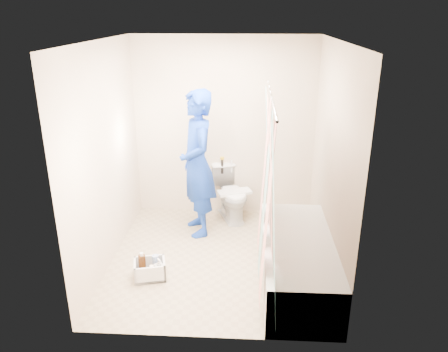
# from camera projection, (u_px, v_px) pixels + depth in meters

# --- Properties ---
(floor) EXTENTS (2.60, 2.60, 0.00)m
(floor) POSITION_uv_depth(u_px,v_px,m) (218.00, 258.00, 5.02)
(floor) COLOR tan
(floor) RESTS_ON ground
(ceiling) EXTENTS (2.40, 2.60, 0.02)m
(ceiling) POSITION_uv_depth(u_px,v_px,m) (217.00, 41.00, 4.17)
(ceiling) COLOR white
(ceiling) RESTS_ON wall_back
(wall_back) EXTENTS (2.40, 0.02, 2.40)m
(wall_back) POSITION_uv_depth(u_px,v_px,m) (224.00, 128.00, 5.81)
(wall_back) COLOR beige
(wall_back) RESTS_ON ground
(wall_front) EXTENTS (2.40, 0.02, 2.40)m
(wall_front) POSITION_uv_depth(u_px,v_px,m) (205.00, 213.00, 3.38)
(wall_front) COLOR beige
(wall_front) RESTS_ON ground
(wall_left) EXTENTS (0.02, 2.60, 2.40)m
(wall_left) POSITION_uv_depth(u_px,v_px,m) (105.00, 157.00, 4.66)
(wall_left) COLOR beige
(wall_left) RESTS_ON ground
(wall_right) EXTENTS (0.02, 2.60, 2.40)m
(wall_right) POSITION_uv_depth(u_px,v_px,m) (332.00, 162.00, 4.53)
(wall_right) COLOR beige
(wall_right) RESTS_ON ground
(bathtub) EXTENTS (0.70, 1.75, 0.50)m
(bathtub) POSITION_uv_depth(u_px,v_px,m) (297.00, 260.00, 4.48)
(bathtub) COLOR silver
(bathtub) RESTS_ON ground
(curtain_rod) EXTENTS (0.02, 1.90, 0.02)m
(curtain_rod) POSITION_uv_depth(u_px,v_px,m) (271.00, 96.00, 3.90)
(curtain_rod) COLOR silver
(curtain_rod) RESTS_ON wall_back
(shower_curtain) EXTENTS (0.06, 1.75, 1.80)m
(shower_curtain) POSITION_uv_depth(u_px,v_px,m) (268.00, 192.00, 4.23)
(shower_curtain) COLOR white
(shower_curtain) RESTS_ON curtain_rod
(toilet) EXTENTS (0.62, 0.80, 0.72)m
(toilet) POSITION_uv_depth(u_px,v_px,m) (232.00, 193.00, 5.89)
(toilet) COLOR white
(toilet) RESTS_ON ground
(tank_lid) EXTENTS (0.48, 0.33, 0.03)m
(tank_lid) POSITION_uv_depth(u_px,v_px,m) (234.00, 192.00, 5.77)
(tank_lid) COLOR silver
(tank_lid) RESTS_ON toilet
(tank_internals) EXTENTS (0.17, 0.09, 0.23)m
(tank_internals) POSITION_uv_depth(u_px,v_px,m) (225.00, 165.00, 5.93)
(tank_internals) COLOR black
(tank_internals) RESTS_ON toilet
(plumber) EXTENTS (0.64, 0.78, 1.82)m
(plumber) POSITION_uv_depth(u_px,v_px,m) (197.00, 164.00, 5.33)
(plumber) COLOR #103AA6
(plumber) RESTS_ON ground
(cleaning_caddy) EXTENTS (0.38, 0.33, 0.25)m
(cleaning_caddy) POSITION_uv_depth(u_px,v_px,m) (151.00, 270.00, 4.63)
(cleaning_caddy) COLOR silver
(cleaning_caddy) RESTS_ON ground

